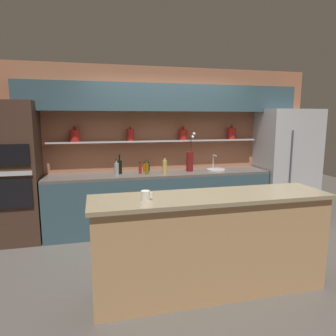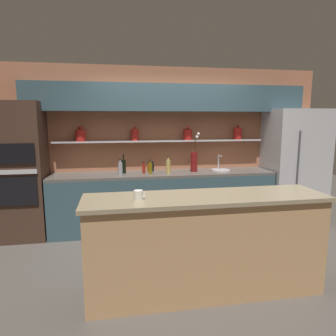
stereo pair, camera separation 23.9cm
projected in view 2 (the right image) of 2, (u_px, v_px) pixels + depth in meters
The scene contains 16 objects.
ground_plane at pixel (189, 262), 3.73m from camera, with size 12.00×12.00×0.00m, color #4C4742.
back_wall_unit at pixel (168, 132), 4.96m from camera, with size 5.20×0.44×2.60m.
back_counter_unit at pixel (164, 200), 4.84m from camera, with size 3.52×0.62×0.92m.
island_counter at pixel (205, 244), 3.02m from camera, with size 2.41×0.61×1.02m.
refrigerator at pixel (294, 166), 5.11m from camera, with size 0.94×0.73×1.92m.
oven_tower at pixel (20, 171), 4.38m from camera, with size 0.71×0.64×2.01m.
flower_vase at pixel (194, 160), 4.83m from camera, with size 0.14×0.12×0.63m.
sink_fixture at pixel (221, 169), 4.93m from camera, with size 0.31×0.31×0.25m.
bottle_sauce_0 at pixel (144, 168), 4.69m from camera, with size 0.05×0.05×0.19m.
bottle_spirit_1 at pixel (120, 168), 4.59m from camera, with size 0.07×0.07×0.24m.
bottle_sauce_2 at pixel (152, 167), 4.90m from camera, with size 0.05×0.05×0.16m.
bottle_oil_3 at pixel (150, 168), 4.63m from camera, with size 0.06×0.06×0.22m.
bottle_wine_4 at pixel (124, 166), 4.69m from camera, with size 0.07×0.07×0.30m.
bottle_sauce_5 at pixel (149, 167), 4.85m from camera, with size 0.06×0.06×0.16m.
bottle_spirit_6 at pixel (168, 166), 4.66m from camera, with size 0.07×0.07×0.27m.
coffee_mug at pixel (138, 195), 2.79m from camera, with size 0.11×0.09×0.09m.
Camera 2 is at (-0.87, -3.39, 1.76)m, focal length 32.00 mm.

